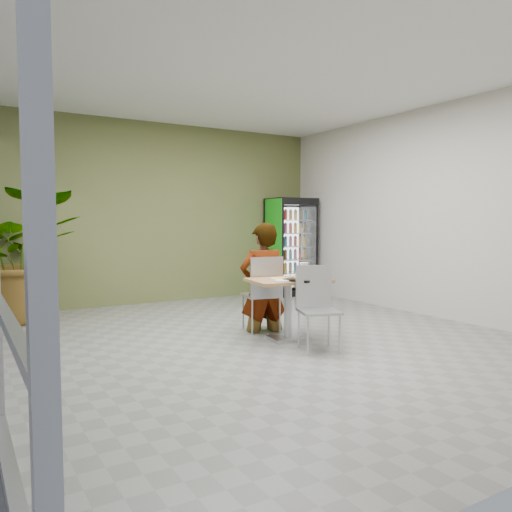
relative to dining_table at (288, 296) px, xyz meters
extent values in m
plane|color=gray|center=(-0.25, 0.05, -0.54)|extent=(7.00, 7.00, 0.00)
cube|color=#A78747|center=(0.00, 0.00, 0.20)|extent=(1.00, 0.76, 0.04)
cylinder|color=#ACAEB1|center=(0.00, 0.00, -0.18)|extent=(0.09, 0.09, 0.71)
cube|color=#ACAEB1|center=(0.00, 0.00, -0.52)|extent=(0.51, 0.43, 0.04)
cube|color=#ACAEB1|center=(-0.02, 0.60, -0.06)|extent=(0.52, 0.52, 0.03)
cube|color=#ACAEB1|center=(-0.06, 0.39, 0.20)|extent=(0.44, 0.12, 0.53)
cylinder|color=#ACAEB1|center=(0.20, 0.75, -0.30)|extent=(0.03, 0.03, 0.47)
cylinder|color=#ACAEB1|center=(-0.17, 0.82, -0.30)|extent=(0.03, 0.03, 0.47)
cylinder|color=#ACAEB1|center=(0.13, 0.38, -0.30)|extent=(0.03, 0.03, 0.47)
cylinder|color=#ACAEB1|center=(-0.24, 0.45, -0.30)|extent=(0.03, 0.03, 0.47)
cube|color=#ACAEB1|center=(-0.03, -0.64, -0.08)|extent=(0.54, 0.54, 0.03)
cube|color=#ACAEB1|center=(0.04, -0.45, 0.17)|extent=(0.41, 0.17, 0.50)
cylinder|color=#ACAEB1|center=(-0.26, -0.75, -0.31)|extent=(0.02, 0.02, 0.45)
cylinder|color=#ACAEB1|center=(0.08, -0.87, -0.31)|extent=(0.02, 0.02, 0.45)
cylinder|color=#ACAEB1|center=(-0.13, -0.41, -0.31)|extent=(0.02, 0.02, 0.45)
cylinder|color=#ACAEB1|center=(0.21, -0.53, -0.31)|extent=(0.02, 0.02, 0.45)
imported|color=black|center=(-0.02, 0.55, 0.03)|extent=(0.71, 0.53, 1.73)
cylinder|color=white|center=(-0.10, 0.03, 0.22)|extent=(0.24, 0.24, 0.01)
cylinder|color=white|center=(0.25, 0.03, 0.30)|extent=(0.10, 0.10, 0.18)
cylinder|color=#B9110B|center=(0.25, 0.03, 0.30)|extent=(0.10, 0.10, 0.10)
cylinder|color=white|center=(0.25, 0.03, 0.40)|extent=(0.11, 0.11, 0.01)
cube|color=white|center=(-0.22, -0.18, 0.22)|extent=(0.19, 0.19, 0.02)
cube|color=black|center=(0.11, -0.22, 0.23)|extent=(0.57, 0.49, 0.03)
cube|color=black|center=(2.23, 3.12, 0.42)|extent=(0.90, 0.72, 1.91)
cube|color=#19A419|center=(1.80, 3.12, 0.42)|extent=(0.06, 0.65, 1.87)
cube|color=white|center=(2.23, 2.80, 0.44)|extent=(0.69, 0.06, 1.53)
imported|color=#2E712D|center=(-2.72, 2.95, 0.41)|extent=(1.77, 1.55, 1.90)
camera|label=1|loc=(-3.45, -5.00, 0.92)|focal=35.00mm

